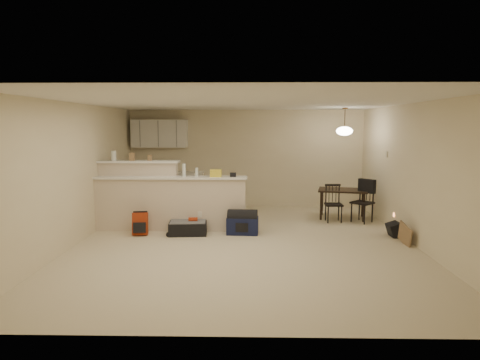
{
  "coord_description": "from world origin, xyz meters",
  "views": [
    {
      "loc": [
        0.08,
        -7.54,
        2.1
      ],
      "look_at": [
        -0.1,
        0.7,
        1.05
      ],
      "focal_mm": 32.0,
      "sensor_mm": 36.0,
      "label": 1
    }
  ],
  "objects_px": {
    "navy_duffel": "(243,226)",
    "black_daypack": "(395,230)",
    "dining_chair_near": "(334,203)",
    "dining_chair_far": "(362,201)",
    "pendant_lamp": "(344,131)",
    "dining_table": "(343,193)",
    "red_backpack": "(140,224)",
    "suitcase": "(188,228)"
  },
  "relations": [
    {
      "from": "dining_chair_near",
      "to": "navy_duffel",
      "type": "distance_m",
      "value": 2.28
    },
    {
      "from": "dining_chair_near",
      "to": "black_daypack",
      "type": "bearing_deg",
      "value": -54.9
    },
    {
      "from": "dining_chair_near",
      "to": "black_daypack",
      "type": "height_order",
      "value": "dining_chair_near"
    },
    {
      "from": "pendant_lamp",
      "to": "dining_chair_far",
      "type": "relative_size",
      "value": 0.67
    },
    {
      "from": "dining_chair_far",
      "to": "black_daypack",
      "type": "bearing_deg",
      "value": -29.36
    },
    {
      "from": "black_daypack",
      "to": "dining_chair_near",
      "type": "bearing_deg",
      "value": 33.84
    },
    {
      "from": "dining_chair_near",
      "to": "red_backpack",
      "type": "relative_size",
      "value": 1.9
    },
    {
      "from": "navy_duffel",
      "to": "suitcase",
      "type": "bearing_deg",
      "value": -173.9
    },
    {
      "from": "red_backpack",
      "to": "navy_duffel",
      "type": "distance_m",
      "value": 1.98
    },
    {
      "from": "dining_table",
      "to": "suitcase",
      "type": "distance_m",
      "value": 3.67
    },
    {
      "from": "suitcase",
      "to": "navy_duffel",
      "type": "height_order",
      "value": "navy_duffel"
    },
    {
      "from": "dining_chair_far",
      "to": "navy_duffel",
      "type": "bearing_deg",
      "value": -110.59
    },
    {
      "from": "red_backpack",
      "to": "black_daypack",
      "type": "height_order",
      "value": "red_backpack"
    },
    {
      "from": "red_backpack",
      "to": "navy_duffel",
      "type": "bearing_deg",
      "value": -3.68
    },
    {
      "from": "dining_chair_far",
      "to": "red_backpack",
      "type": "bearing_deg",
      "value": -118.53
    },
    {
      "from": "dining_chair_near",
      "to": "black_daypack",
      "type": "xyz_separation_m",
      "value": [
        0.92,
        -1.25,
        -0.28
      ]
    },
    {
      "from": "pendant_lamp",
      "to": "red_backpack",
      "type": "height_order",
      "value": "pendant_lamp"
    },
    {
      "from": "pendant_lamp",
      "to": "dining_chair_far",
      "type": "xyz_separation_m",
      "value": [
        0.35,
        -0.39,
        -1.53
      ]
    },
    {
      "from": "dining_chair_far",
      "to": "black_daypack",
      "type": "distance_m",
      "value": 1.31
    },
    {
      "from": "red_backpack",
      "to": "dining_chair_far",
      "type": "bearing_deg",
      "value": 7.63
    },
    {
      "from": "dining_chair_far",
      "to": "navy_duffel",
      "type": "height_order",
      "value": "dining_chair_far"
    },
    {
      "from": "red_backpack",
      "to": "black_daypack",
      "type": "relative_size",
      "value": 1.43
    },
    {
      "from": "pendant_lamp",
      "to": "suitcase",
      "type": "relative_size",
      "value": 0.86
    },
    {
      "from": "navy_duffel",
      "to": "black_daypack",
      "type": "bearing_deg",
      "value": 0.44
    },
    {
      "from": "pendant_lamp",
      "to": "black_daypack",
      "type": "distance_m",
      "value": 2.55
    },
    {
      "from": "suitcase",
      "to": "pendant_lamp",
      "type": "bearing_deg",
      "value": 20.36
    },
    {
      "from": "dining_chair_near",
      "to": "dining_chair_far",
      "type": "relative_size",
      "value": 0.89
    },
    {
      "from": "dining_chair_near",
      "to": "dining_chair_far",
      "type": "height_order",
      "value": "dining_chair_far"
    },
    {
      "from": "dining_table",
      "to": "dining_chair_far",
      "type": "xyz_separation_m",
      "value": [
        0.35,
        -0.39,
        -0.13
      ]
    },
    {
      "from": "dining_chair_far",
      "to": "navy_duffel",
      "type": "relative_size",
      "value": 1.51
    },
    {
      "from": "dining_chair_far",
      "to": "navy_duffel",
      "type": "distance_m",
      "value": 2.83
    },
    {
      "from": "dining_chair_far",
      "to": "red_backpack",
      "type": "xyz_separation_m",
      "value": [
        -4.57,
        -1.2,
        -0.24
      ]
    },
    {
      "from": "black_daypack",
      "to": "suitcase",
      "type": "bearing_deg",
      "value": 86.03
    },
    {
      "from": "black_daypack",
      "to": "dining_table",
      "type": "bearing_deg",
      "value": 19.26
    },
    {
      "from": "navy_duffel",
      "to": "black_daypack",
      "type": "xyz_separation_m",
      "value": [
        2.9,
        -0.15,
        -0.03
      ]
    },
    {
      "from": "dining_table",
      "to": "dining_chair_far",
      "type": "distance_m",
      "value": 0.54
    },
    {
      "from": "dining_chair_far",
      "to": "black_daypack",
      "type": "height_order",
      "value": "dining_chair_far"
    },
    {
      "from": "dining_table",
      "to": "dining_chair_near",
      "type": "relative_size",
      "value": 1.45
    },
    {
      "from": "suitcase",
      "to": "black_daypack",
      "type": "bearing_deg",
      "value": -5.8
    },
    {
      "from": "dining_chair_near",
      "to": "dining_chair_far",
      "type": "bearing_deg",
      "value": -2.79
    },
    {
      "from": "dining_chair_near",
      "to": "dining_table",
      "type": "bearing_deg",
      "value": 53.35
    },
    {
      "from": "suitcase",
      "to": "red_backpack",
      "type": "xyz_separation_m",
      "value": [
        -0.92,
        -0.07,
        0.09
      ]
    }
  ]
}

